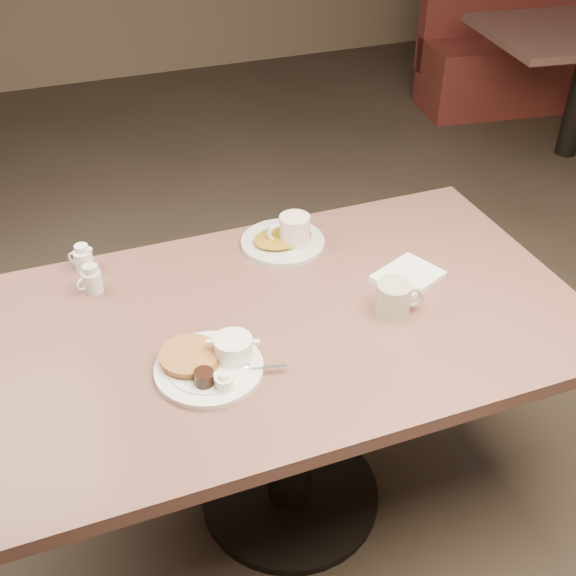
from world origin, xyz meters
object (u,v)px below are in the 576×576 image
object	(u,v)px
diner_table	(291,363)
creamer_left	(92,280)
booth_back_right	(520,47)
coffee_mug_near	(395,298)
coffee_mug_far	(293,232)
hash_plate	(283,241)
creamer_right	(83,259)
main_plate	(211,361)

from	to	relation	value
diner_table	creamer_left	world-z (taller)	creamer_left
booth_back_right	diner_table	bearing A→B (deg)	-135.90
coffee_mug_near	creamer_left	xyz separation A→B (m)	(-0.71, 0.37, -0.01)
coffee_mug_far	creamer_left	world-z (taller)	coffee_mug_far
coffee_mug_far	hash_plate	xyz separation A→B (m)	(-0.03, 0.02, -0.04)
creamer_left	hash_plate	distance (m)	0.56
creamer_right	hash_plate	bearing A→B (deg)	-7.64
coffee_mug_far	booth_back_right	bearing A→B (deg)	41.86
coffee_mug_near	diner_table	bearing A→B (deg)	160.56
creamer_right	booth_back_right	size ratio (longest dim) A/B	0.05
creamer_right	booth_back_right	distance (m)	3.69
creamer_left	booth_back_right	xyz separation A→B (m)	(3.01, 2.19, -0.38)
booth_back_right	hash_plate	bearing A→B (deg)	-138.70
booth_back_right	coffee_mug_far	bearing A→B (deg)	-138.14
creamer_left	hash_plate	world-z (taller)	creamer_left
coffee_mug_near	creamer_left	size ratio (longest dim) A/B	1.69
diner_table	hash_plate	distance (m)	0.38
coffee_mug_near	hash_plate	distance (m)	0.43
coffee_mug_near	creamer_right	bearing A→B (deg)	146.26
creamer_right	main_plate	bearing A→B (deg)	-66.70
creamer_right	booth_back_right	bearing A→B (deg)	34.61
coffee_mug_near	booth_back_right	distance (m)	3.47
coffee_mug_near	booth_back_right	bearing A→B (deg)	48.04
diner_table	booth_back_right	distance (m)	3.56
creamer_right	creamer_left	bearing A→B (deg)	-85.83
coffee_mug_near	coffee_mug_far	distance (m)	0.40
creamer_left	booth_back_right	bearing A→B (deg)	36.05
main_plate	coffee_mug_near	bearing A→B (deg)	4.24
main_plate	creamer_left	xyz separation A→B (m)	(-0.21, 0.41, 0.01)
diner_table	creamer_left	distance (m)	0.58
diner_table	main_plate	size ratio (longest dim) A/B	4.50
main_plate	coffee_mug_near	size ratio (longest dim) A/B	2.47
coffee_mug_far	diner_table	bearing A→B (deg)	-112.24
main_plate	coffee_mug_near	xyz separation A→B (m)	(0.49, 0.04, 0.02)
coffee_mug_near	creamer_right	xyz separation A→B (m)	(-0.72, 0.48, -0.01)
creamer_right	booth_back_right	xyz separation A→B (m)	(3.02, 2.08, -0.38)
creamer_left	hash_plate	size ratio (longest dim) A/B	0.30
booth_back_right	creamer_left	bearing A→B (deg)	-143.95
diner_table	hash_plate	world-z (taller)	hash_plate
main_plate	booth_back_right	world-z (taller)	booth_back_right
main_plate	coffee_mug_near	world-z (taller)	coffee_mug_near
coffee_mug_far	hash_plate	size ratio (longest dim) A/B	0.50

